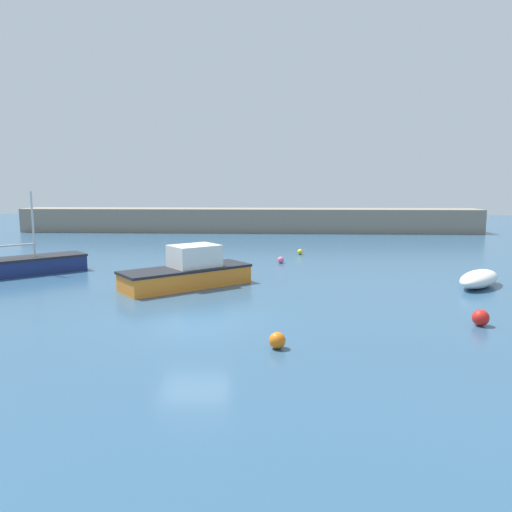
{
  "coord_description": "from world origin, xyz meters",
  "views": [
    {
      "loc": [
        2.96,
        -16.98,
        5.0
      ],
      "look_at": [
        1.74,
        10.27,
        0.93
      ],
      "focal_mm": 35.0,
      "sensor_mm": 36.0,
      "label": 1
    }
  ],
  "objects": [
    {
      "name": "mooring_buoy_pink",
      "position": [
        3.13,
        13.6,
        0.2
      ],
      "size": [
        0.41,
        0.41,
        0.41
      ],
      "primitive_type": "sphere",
      "color": "#EA668C",
      "rests_on": "ground_plane"
    },
    {
      "name": "mooring_buoy_orange",
      "position": [
        2.96,
        -2.44,
        0.25
      ],
      "size": [
        0.51,
        0.51,
        0.51
      ],
      "primitive_type": "sphere",
      "color": "orange",
      "rests_on": "ground_plane"
    },
    {
      "name": "motorboat_with_cabin",
      "position": [
        -1.34,
        6.42,
        0.72
      ],
      "size": [
        6.23,
        5.61,
        1.99
      ],
      "rotation": [
        0.0,
        0.0,
        3.82
      ],
      "color": "orange",
      "rests_on": "ground_plane"
    },
    {
      "name": "sailboat_short_mast",
      "position": [
        -10.41,
        9.55,
        0.49
      ],
      "size": [
        5.13,
        4.86,
        4.51
      ],
      "rotation": [
        0.0,
        0.0,
        0.73
      ],
      "color": "navy",
      "rests_on": "ground_plane"
    },
    {
      "name": "harbor_breakwater",
      "position": [
        0.0,
        33.28,
        1.16
      ],
      "size": [
        45.65,
        3.55,
        2.33
      ],
      "primitive_type": "cube",
      "color": "gray",
      "rests_on": "ground_plane"
    },
    {
      "name": "mooring_buoy_red",
      "position": [
        10.07,
        0.3,
        0.29
      ],
      "size": [
        0.58,
        0.58,
        0.58
      ],
      "primitive_type": "sphere",
      "color": "red",
      "rests_on": "ground_plane"
    },
    {
      "name": "mooring_buoy_yellow",
      "position": [
        4.49,
        17.44,
        0.19
      ],
      "size": [
        0.37,
        0.37,
        0.37
      ],
      "primitive_type": "sphere",
      "color": "yellow",
      "rests_on": "ground_plane"
    },
    {
      "name": "rowboat_white_midwater",
      "position": [
        12.57,
        6.89,
        0.41
      ],
      "size": [
        3.25,
        3.53,
        0.81
      ],
      "rotation": [
        0.0,
        0.0,
        0.88
      ],
      "color": "white",
      "rests_on": "ground_plane"
    },
    {
      "name": "ground_plane",
      "position": [
        0.0,
        0.0,
        -0.1
      ],
      "size": [
        120.0,
        120.0,
        0.2
      ],
      "primitive_type": "cube",
      "color": "#2D5170"
    }
  ]
}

